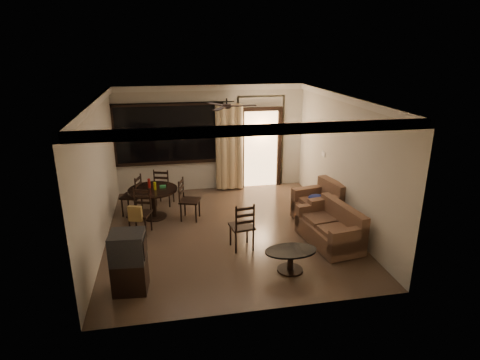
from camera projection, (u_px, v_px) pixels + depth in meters
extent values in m
plane|color=#7F6651|center=(228.00, 231.00, 8.55)|extent=(5.50, 5.50, 0.00)
plane|color=beige|center=(211.00, 139.00, 10.66)|extent=(5.00, 0.00, 5.00)
plane|color=beige|center=(258.00, 225.00, 5.54)|extent=(5.00, 0.00, 5.00)
plane|color=beige|center=(98.00, 175.00, 7.66)|extent=(0.00, 5.50, 5.50)
plane|color=beige|center=(343.00, 162.00, 8.54)|extent=(0.00, 5.50, 5.50)
plane|color=white|center=(227.00, 98.00, 7.65)|extent=(5.50, 5.50, 0.00)
cube|color=black|center=(169.00, 134.00, 10.38)|extent=(2.70, 0.04, 1.45)
cylinder|color=black|center=(171.00, 103.00, 10.06)|extent=(3.20, 0.03, 0.03)
cube|color=#FFC684|center=(261.00, 149.00, 10.96)|extent=(0.91, 0.03, 2.08)
cube|color=white|center=(323.00, 154.00, 9.54)|extent=(0.02, 0.18, 0.12)
cylinder|color=black|center=(227.00, 101.00, 7.67)|extent=(0.03, 0.03, 0.12)
cylinder|color=black|center=(227.00, 106.00, 7.70)|extent=(0.16, 0.16, 0.08)
cylinder|color=black|center=(153.00, 190.00, 9.02)|extent=(1.11, 1.11, 0.04)
cylinder|color=black|center=(154.00, 203.00, 9.13)|extent=(0.11, 0.11, 0.64)
cylinder|color=black|center=(155.00, 216.00, 9.23)|extent=(0.55, 0.55, 0.03)
cylinder|color=maroon|center=(149.00, 183.00, 9.03)|extent=(0.06, 0.06, 0.22)
cylinder|color=#B4AF13|center=(155.00, 186.00, 8.93)|extent=(0.06, 0.06, 0.18)
cube|color=#247B42|center=(163.00, 187.00, 9.09)|extent=(0.14, 0.10, 0.05)
cube|color=black|center=(131.00, 196.00, 9.25)|extent=(0.53, 0.53, 0.04)
cube|color=black|center=(190.00, 201.00, 8.99)|extent=(0.53, 0.53, 0.04)
cube|color=black|center=(140.00, 214.00, 8.29)|extent=(0.53, 0.53, 0.04)
cube|color=#A08044|center=(135.00, 214.00, 8.05)|extent=(0.29, 0.16, 0.32)
cube|color=black|center=(164.00, 187.00, 9.84)|extent=(0.53, 0.53, 0.04)
cube|color=black|center=(130.00, 275.00, 6.41)|extent=(0.56, 0.52, 0.54)
cube|color=black|center=(127.00, 247.00, 6.25)|extent=(0.56, 0.52, 0.48)
cube|color=black|center=(145.00, 246.00, 6.27)|extent=(0.05, 0.38, 0.33)
cube|color=#4B2B22|center=(329.00, 234.00, 7.95)|extent=(0.98, 1.55, 0.36)
cube|color=#4B2B22|center=(343.00, 219.00, 7.94)|extent=(0.40, 1.46, 0.59)
cube|color=#4B2B22|center=(348.00, 240.00, 7.32)|extent=(0.78, 0.28, 0.45)
cube|color=#4B2B22|center=(313.00, 214.00, 8.46)|extent=(0.78, 0.28, 0.45)
cube|color=#4B2B22|center=(328.00, 225.00, 7.87)|extent=(0.73, 1.33, 0.11)
cube|color=#4B2B22|center=(318.00, 212.00, 8.95)|extent=(1.04, 1.04, 0.42)
cube|color=#4B2B22|center=(332.00, 195.00, 8.95)|extent=(0.37, 0.91, 0.68)
cube|color=#4B2B22|center=(327.00, 209.00, 8.57)|extent=(0.91, 0.35, 0.52)
cube|color=#4B2B22|center=(310.00, 198.00, 9.19)|extent=(0.91, 0.35, 0.52)
cube|color=#4B2B22|center=(316.00, 202.00, 8.85)|extent=(0.75, 0.79, 0.13)
ellipsoid|color=navy|center=(317.00, 197.00, 8.82)|extent=(0.38, 0.31, 0.11)
ellipsoid|color=black|center=(291.00, 251.00, 6.93)|extent=(0.92, 0.55, 0.03)
cylinder|color=black|center=(290.00, 261.00, 6.99)|extent=(0.10, 0.10, 0.37)
cylinder|color=black|center=(290.00, 270.00, 7.05)|extent=(0.45, 0.45, 0.03)
cube|color=black|center=(242.00, 226.00, 7.70)|extent=(0.48, 0.48, 0.04)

